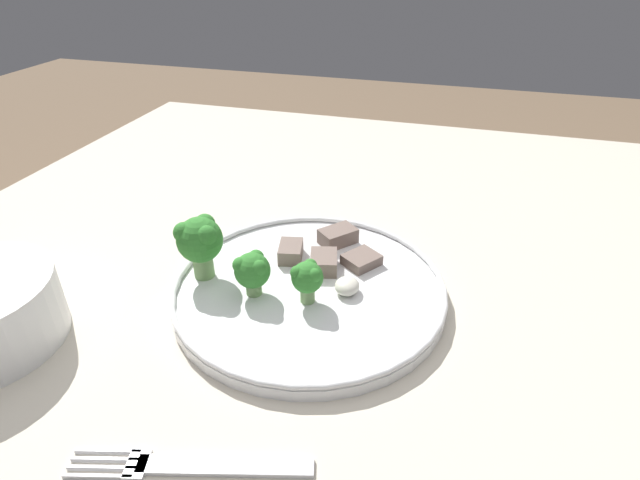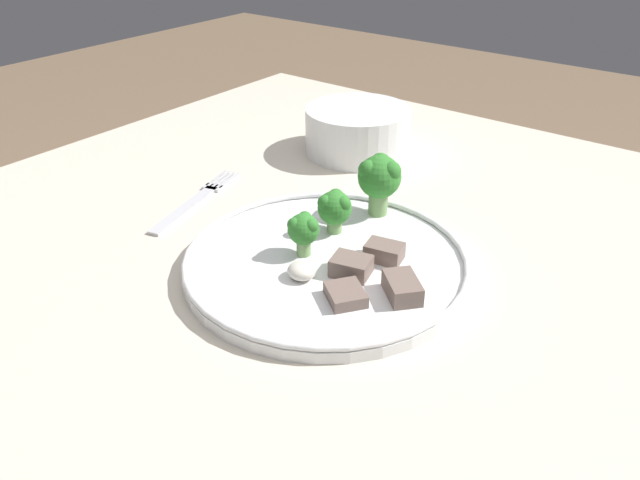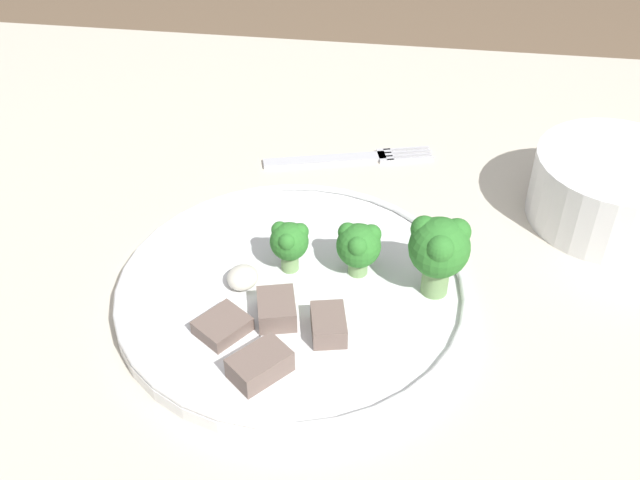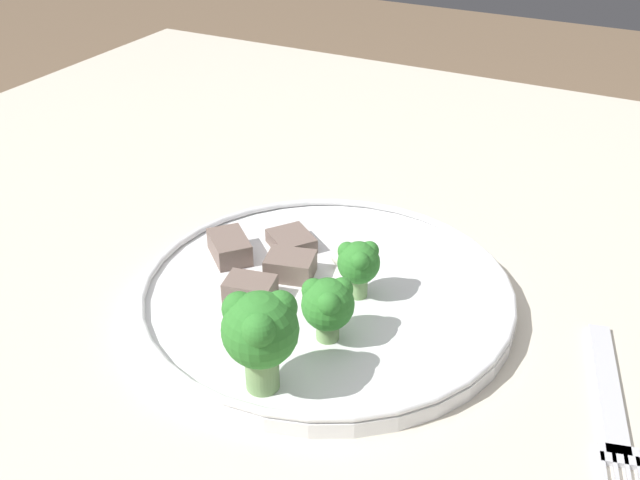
{
  "view_description": "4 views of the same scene",
  "coord_description": "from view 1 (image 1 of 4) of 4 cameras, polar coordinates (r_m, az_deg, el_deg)",
  "views": [
    {
      "loc": [
        -0.45,
        -0.1,
        1.11
      ],
      "look_at": [
        -0.03,
        0.02,
        0.83
      ],
      "focal_mm": 28.0,
      "sensor_mm": 36.0,
      "label": 1
    },
    {
      "loc": [
        0.27,
        -0.4,
        1.13
      ],
      "look_at": [
        -0.04,
        0.01,
        0.83
      ],
      "focal_mm": 35.0,
      "sensor_mm": 36.0,
      "label": 2
    },
    {
      "loc": [
        0.4,
        0.12,
        1.21
      ],
      "look_at": [
        -0.06,
        0.05,
        0.83
      ],
      "focal_mm": 42.0,
      "sensor_mm": 36.0,
      "label": 3
    },
    {
      "loc": [
        -0.26,
        0.46,
        1.12
      ],
      "look_at": [
        -0.03,
        0.02,
        0.82
      ],
      "focal_mm": 42.0,
      "sensor_mm": 36.0,
      "label": 4
    }
  ],
  "objects": [
    {
      "name": "meat_slice_edge_slice",
      "position": [
        0.58,
        -3.29,
        -1.19
      ],
      "size": [
        0.04,
        0.03,
        0.02
      ],
      "color": "#756056",
      "rests_on": "dinner_plate"
    },
    {
      "name": "broccoli_floret_near_rim_left",
      "position": [
        0.5,
        -1.47,
        -4.31
      ],
      "size": [
        0.03,
        0.03,
        0.05
      ],
      "color": "#7FA866",
      "rests_on": "dinner_plate"
    },
    {
      "name": "sauce_dollop",
      "position": [
        0.52,
        3.11,
        -5.27
      ],
      "size": [
        0.03,
        0.03,
        0.02
      ],
      "color": "silver",
      "rests_on": "dinner_plate"
    },
    {
      "name": "fork",
      "position": [
        0.41,
        -14.34,
        -23.7
      ],
      "size": [
        0.06,
        0.18,
        0.0
      ],
      "color": "silver",
      "rests_on": "table"
    },
    {
      "name": "meat_slice_front_slice",
      "position": [
        0.55,
        0.43,
        -2.55
      ],
      "size": [
        0.04,
        0.04,
        0.02
      ],
      "color": "#756056",
      "rests_on": "dinner_plate"
    },
    {
      "name": "broccoli_floret_center_left",
      "position": [
        0.54,
        -13.58,
        -0.02
      ],
      "size": [
        0.05,
        0.05,
        0.07
      ],
      "color": "#7FA866",
      "rests_on": "dinner_plate"
    },
    {
      "name": "meat_slice_rear_slice",
      "position": [
        0.6,
        2.06,
        0.45
      ],
      "size": [
        0.05,
        0.05,
        0.02
      ],
      "color": "#756056",
      "rests_on": "dinner_plate"
    },
    {
      "name": "dinner_plate",
      "position": [
        0.53,
        -1.23,
        -5.57
      ],
      "size": [
        0.29,
        0.29,
        0.02
      ],
      "color": "white",
      "rests_on": "table"
    },
    {
      "name": "broccoli_floret_back_left",
      "position": [
        0.51,
        -7.74,
        -3.42
      ],
      "size": [
        0.04,
        0.04,
        0.05
      ],
      "color": "#7FA866",
      "rests_on": "dinner_plate"
    },
    {
      "name": "meat_slice_middle_slice",
      "position": [
        0.57,
        4.76,
        -2.26
      ],
      "size": [
        0.05,
        0.05,
        0.01
      ],
      "color": "#756056",
      "rests_on": "dinner_plate"
    },
    {
      "name": "table",
      "position": [
        0.63,
        2.86,
        -11.57
      ],
      "size": [
        1.12,
        1.11,
        0.78
      ],
      "color": "beige",
      "rests_on": "ground_plane"
    }
  ]
}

